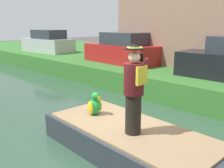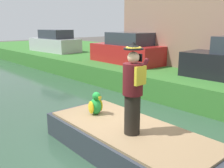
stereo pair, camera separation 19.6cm
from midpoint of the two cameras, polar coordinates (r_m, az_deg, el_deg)
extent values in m
plane|color=#4C4742|center=(6.15, -0.38, -14.57)|extent=(80.00, 80.00, 0.00)
cube|color=#33513D|center=(6.13, -0.38, -14.16)|extent=(6.64, 48.00, 0.10)
cube|color=#333842|center=(5.69, 3.00, -12.76)|extent=(1.95, 4.26, 0.56)
cube|color=#997A56|center=(5.56, 3.04, -9.94)|extent=(1.79, 3.92, 0.05)
cylinder|color=black|center=(5.13, 3.70, -6.77)|extent=(0.32, 0.32, 0.82)
cylinder|color=#561419|center=(4.93, 3.82, 1.10)|extent=(0.40, 0.40, 0.62)
cube|color=gold|center=(4.78, 5.54, 1.92)|extent=(0.28, 0.06, 0.36)
sphere|color=#DBA884|center=(4.85, 3.90, 6.01)|extent=(0.23, 0.23, 0.23)
cylinder|color=black|center=(4.83, 3.93, 7.95)|extent=(0.38, 0.38, 0.03)
cone|color=black|center=(4.83, 3.95, 8.78)|extent=(0.26, 0.26, 0.12)
cylinder|color=gold|center=(4.83, 3.94, 8.24)|extent=(0.29, 0.29, 0.02)
cylinder|color=#561419|center=(5.03, 5.87, 3.41)|extent=(0.38, 0.09, 0.43)
cube|color=black|center=(4.91, 5.44, 5.95)|extent=(0.03, 0.08, 0.15)
ellipsoid|color=green|center=(6.24, -4.84, -5.08)|extent=(0.26, 0.32, 0.40)
sphere|color=green|center=(6.13, -4.65, -2.77)|extent=(0.20, 0.20, 0.20)
cone|color=yellow|center=(6.06, -4.04, -3.06)|extent=(0.09, 0.09, 0.09)
ellipsoid|color=yellow|center=(6.16, -5.84, -5.36)|extent=(0.08, 0.20, 0.32)
ellipsoid|color=yellow|center=(6.33, -3.86, -4.80)|extent=(0.08, 0.20, 0.32)
cube|color=red|center=(12.79, 1.73, 6.88)|extent=(1.87, 4.07, 0.90)
cube|color=#2D333D|center=(12.59, 2.42, 10.20)|extent=(1.54, 2.26, 0.60)
cube|color=#B7B7BC|center=(18.38, -14.63, 8.49)|extent=(1.98, 4.11, 0.90)
cube|color=#2D333D|center=(18.17, -14.45, 10.82)|extent=(1.60, 2.30, 0.60)
camera|label=1|loc=(0.10, -91.02, -0.25)|focal=40.54mm
camera|label=2|loc=(0.10, 88.98, 0.25)|focal=40.54mm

